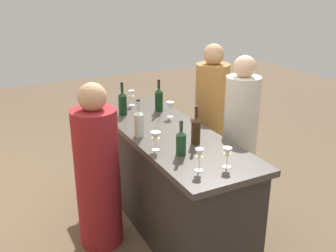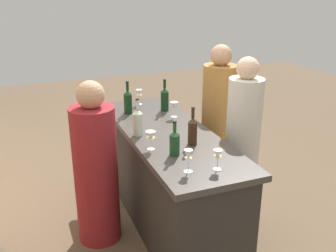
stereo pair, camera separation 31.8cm
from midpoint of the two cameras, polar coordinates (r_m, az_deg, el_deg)
ground_plane at (r=3.86m, az=2.43°, el=-13.86°), size 12.00×12.00×0.00m
bar_counter at (r=3.61m, az=2.54°, el=-7.69°), size 2.05×0.71×0.93m
wine_bottle_leftmost_olive_green at (r=2.93m, az=4.08°, el=-2.45°), size 0.08×0.08×0.27m
wine_bottle_second_left_amber_brown at (r=3.12m, az=6.52°, el=-0.70°), size 0.08×0.08×0.32m
wine_bottle_center_clear_pale at (r=3.29m, az=-1.67°, el=0.61°), size 0.08×0.08×0.32m
wine_bottle_second_right_dark_green at (r=3.92m, az=1.84°, el=3.95°), size 0.08×0.08×0.32m
wine_bottle_rightmost_dark_green at (r=3.85m, az=-3.52°, el=3.58°), size 0.08×0.08×0.33m
wine_glass_near_left at (r=3.74m, az=3.35°, el=2.81°), size 0.08×0.08×0.15m
wine_glass_near_center at (r=2.74m, az=10.58°, el=-4.36°), size 0.07×0.07×0.15m
wine_glass_near_right at (r=4.13m, az=-2.02°, el=4.60°), size 0.07×0.07×0.16m
wine_glass_far_left at (r=2.68m, az=6.40°, el=-4.58°), size 0.06×0.06×0.17m
wine_glass_far_center at (r=3.01m, az=0.46°, el=-1.72°), size 0.08×0.08×0.15m
person_left_guest at (r=3.68m, az=13.20°, el=-3.11°), size 0.40×0.40×1.57m
person_center_guest at (r=4.14m, az=9.45°, el=-0.07°), size 0.41×0.41×1.59m
person_right_guest at (r=3.36m, az=-7.80°, el=-6.55°), size 0.41×0.41×1.44m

